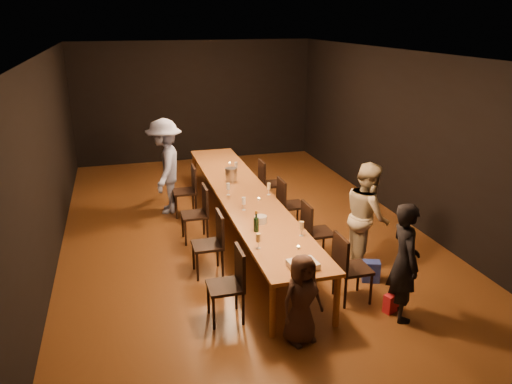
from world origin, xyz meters
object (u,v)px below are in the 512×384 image
object	(u,v)px
chair_left_1	(207,244)
champagne_bottle	(256,221)
birthday_cake	(303,265)
table	(244,196)
woman_birthday	(404,262)
ice_bucket	(231,174)
plate_stack	(261,219)
chair_left_2	(194,214)
chair_left_3	(184,191)
chair_right_0	(353,268)
chair_right_2	(292,204)
chair_right_1	(318,231)
chair_right_3	(271,183)
child	(302,299)
chair_left_0	(225,286)
woman_tan	(367,216)
man_blue	(165,166)

from	to	relation	value
chair_left_1	champagne_bottle	world-z (taller)	champagne_bottle
chair_left_1	birthday_cake	xyz separation A→B (m)	(0.87, -1.52, 0.32)
table	woman_birthday	bearing A→B (deg)	-66.72
champagne_bottle	ice_bucket	xyz separation A→B (m)	(0.17, 2.28, -0.03)
plate_stack	ice_bucket	distance (m)	2.01
birthday_cake	chair_left_2	bearing A→B (deg)	103.31
table	chair_left_3	size ratio (longest dim) A/B	6.45
chair_right_0	chair_left_2	world-z (taller)	same
plate_stack	chair_left_2	bearing A→B (deg)	120.79
chair_right_2	chair_left_1	xyz separation A→B (m)	(-1.70, -1.20, 0.00)
champagne_bottle	chair_right_1	bearing A→B (deg)	18.80
chair_left_2	ice_bucket	bearing A→B (deg)	-47.73
chair_right_3	plate_stack	size ratio (longest dim) A/B	5.10
child	chair_left_0	bearing A→B (deg)	122.44
chair_right_3	plate_stack	distance (m)	2.68
chair_right_0	champagne_bottle	size ratio (longest dim) A/B	3.08
chair_right_2	chair_left_0	size ratio (longest dim) A/B	1.00
chair_right_2	plate_stack	size ratio (longest dim) A/B	5.10
chair_right_3	woman_tan	bearing A→B (deg)	12.15
chair_right_1	woman_tan	distance (m)	0.79
chair_left_0	ice_bucket	world-z (taller)	ice_bucket
man_blue	woman_birthday	bearing A→B (deg)	42.04
chair_left_1	child	xyz separation A→B (m)	(0.74, -1.85, 0.07)
chair_right_3	chair_left_3	world-z (taller)	same
chair_right_2	chair_left_2	xyz separation A→B (m)	(-1.70, 0.00, 0.00)
chair_left_0	chair_right_2	bearing A→B (deg)	-35.31
chair_left_0	man_blue	world-z (taller)	man_blue
table	chair_left_0	size ratio (longest dim) A/B	6.45
chair_right_2	plate_stack	xyz separation A→B (m)	(-0.93, -1.29, 0.34)
ice_bucket	champagne_bottle	bearing A→B (deg)	-94.14
chair_left_3	plate_stack	world-z (taller)	chair_left_3
birthday_cake	chair_left_3	bearing A→B (deg)	98.06
man_blue	champagne_bottle	distance (m)	3.16
table	chair_right_3	distance (m)	1.49
chair_right_0	man_blue	bearing A→B (deg)	-152.56
man_blue	child	world-z (taller)	man_blue
child	chair_right_1	bearing A→B (deg)	46.52
table	chair_right_2	distance (m)	0.88
birthday_cake	champagne_bottle	world-z (taller)	champagne_bottle
plate_stack	champagne_bottle	distance (m)	0.33
woman_tan	chair_left_0	bearing A→B (deg)	121.47
table	chair_left_2	xyz separation A→B (m)	(-0.85, 0.00, -0.24)
child	champagne_bottle	bearing A→B (deg)	78.32
chair_right_3	chair_left_3	distance (m)	1.70
chair_left_0	chair_left_1	world-z (taller)	same
chair_left_3	ice_bucket	bearing A→B (deg)	-121.29
chair_left_0	champagne_bottle	distance (m)	1.13
chair_right_2	woman_tan	xyz separation A→B (m)	(0.60, -1.58, 0.34)
plate_stack	chair_right_2	bearing A→B (deg)	54.10
champagne_bottle	birthday_cake	bearing A→B (deg)	-77.84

